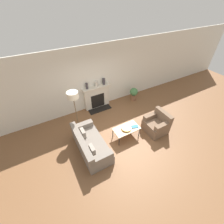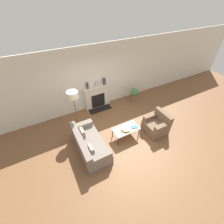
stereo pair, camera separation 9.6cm
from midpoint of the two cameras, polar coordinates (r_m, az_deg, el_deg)
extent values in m
plane|color=brown|center=(5.94, 2.54, -10.18)|extent=(18.00, 18.00, 0.00)
cube|color=silver|center=(6.76, -7.64, 12.19)|extent=(18.00, 0.06, 2.90)
cube|color=beige|center=(7.18, -5.26, 5.67)|extent=(1.21, 0.20, 1.08)
cube|color=black|center=(7.20, -4.92, 4.36)|extent=(0.67, 0.04, 0.70)
cube|color=black|center=(7.28, -4.12, 1.15)|extent=(1.09, 0.40, 0.02)
cube|color=beige|center=(6.85, -5.44, 9.45)|extent=(1.33, 0.28, 0.05)
cube|color=slate|center=(5.53, -7.54, -12.45)|extent=(0.86, 1.82, 0.41)
cube|color=slate|center=(5.18, -11.42, -11.14)|extent=(0.20, 1.82, 0.36)
cube|color=slate|center=(4.84, -4.10, -16.95)|extent=(0.79, 0.22, 0.20)
cube|color=slate|center=(5.82, -10.79, -4.97)|extent=(0.79, 0.22, 0.20)
cube|color=gray|center=(4.99, -7.45, -13.88)|extent=(0.12, 0.32, 0.28)
cube|color=gray|center=(5.51, -10.72, -7.67)|extent=(0.12, 0.32, 0.28)
cube|color=brown|center=(6.29, 16.52, -5.62)|extent=(0.78, 0.84, 0.46)
cube|color=brown|center=(6.19, 19.40, -1.72)|extent=(0.18, 0.84, 0.42)
cube|color=brown|center=(6.23, 15.12, -1.64)|extent=(0.70, 0.18, 0.20)
cube|color=brown|center=(5.92, 19.15, -5.33)|extent=(0.70, 0.18, 0.20)
cube|color=tan|center=(5.71, 5.80, -6.42)|extent=(0.99, 0.55, 0.03)
cylinder|color=black|center=(5.58, 2.93, -11.18)|extent=(0.03, 0.03, 0.42)
cylinder|color=black|center=(5.96, 10.61, -7.78)|extent=(0.03, 0.03, 0.42)
cylinder|color=black|center=(5.84, 0.60, -8.06)|extent=(0.03, 0.03, 0.42)
cylinder|color=black|center=(6.20, 8.07, -5.03)|extent=(0.03, 0.03, 0.42)
cylinder|color=gold|center=(5.68, 5.75, -6.42)|extent=(0.13, 0.13, 0.02)
cylinder|color=gold|center=(5.66, 5.77, -6.19)|extent=(0.37, 0.37, 0.05)
cube|color=teal|center=(5.79, 9.01, -5.62)|extent=(0.30, 0.23, 0.02)
cylinder|color=brown|center=(6.44, -11.99, -6.03)|extent=(0.28, 0.28, 0.03)
cylinder|color=brown|center=(5.90, -13.03, -0.57)|extent=(0.03, 0.03, 1.58)
cylinder|color=beige|center=(5.40, -14.37, 6.45)|extent=(0.41, 0.41, 0.23)
cylinder|color=#3D383D|center=(6.67, -8.99, 9.85)|extent=(0.10, 0.10, 0.28)
cylinder|color=beige|center=(6.82, -5.42, 10.63)|extent=(0.13, 0.13, 0.23)
cylinder|color=#3D383D|center=(6.94, -2.53, 11.57)|extent=(0.13, 0.13, 0.28)
cylinder|color=brown|center=(7.90, 8.66, 5.49)|extent=(0.26, 0.26, 0.30)
sphere|color=#477A47|center=(7.72, 8.90, 7.53)|extent=(0.41, 0.41, 0.41)
camera|label=1|loc=(0.05, -89.57, 0.36)|focal=24.00mm
camera|label=2|loc=(0.05, 90.43, -0.36)|focal=24.00mm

